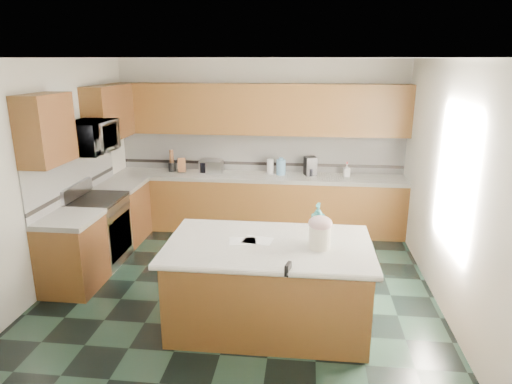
# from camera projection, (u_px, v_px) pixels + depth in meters

# --- Properties ---
(floor) EXTENTS (4.60, 4.60, 0.00)m
(floor) POSITION_uv_depth(u_px,v_px,m) (241.00, 287.00, 5.60)
(floor) COLOR #192C23
(floor) RESTS_ON ground
(ceiling) EXTENTS (4.60, 4.60, 0.00)m
(ceiling) POSITION_uv_depth(u_px,v_px,m) (238.00, 58.00, 4.84)
(ceiling) COLOR white
(ceiling) RESTS_ON ground
(wall_back) EXTENTS (4.60, 0.04, 2.70)m
(wall_back) POSITION_uv_depth(u_px,v_px,m) (261.00, 145.00, 7.43)
(wall_back) COLOR white
(wall_back) RESTS_ON ground
(wall_front) EXTENTS (4.60, 0.04, 2.70)m
(wall_front) POSITION_uv_depth(u_px,v_px,m) (188.00, 271.00, 3.01)
(wall_front) COLOR white
(wall_front) RESTS_ON ground
(wall_left) EXTENTS (0.04, 4.60, 2.70)m
(wall_left) POSITION_uv_depth(u_px,v_px,m) (49.00, 175.00, 5.47)
(wall_left) COLOR white
(wall_left) RESTS_ON ground
(wall_right) EXTENTS (0.04, 4.60, 2.70)m
(wall_right) POSITION_uv_depth(u_px,v_px,m) (450.00, 187.00, 4.97)
(wall_right) COLOR white
(wall_right) RESTS_ON ground
(back_base_cab) EXTENTS (4.60, 0.60, 0.86)m
(back_base_cab) POSITION_uv_depth(u_px,v_px,m) (258.00, 204.00, 7.38)
(back_base_cab) COLOR #381E10
(back_base_cab) RESTS_ON ground
(back_countertop) EXTENTS (4.60, 0.64, 0.06)m
(back_countertop) POSITION_uv_depth(u_px,v_px,m) (258.00, 177.00, 7.25)
(back_countertop) COLOR white
(back_countertop) RESTS_ON back_base_cab
(back_upper_cab) EXTENTS (4.60, 0.33, 0.78)m
(back_upper_cab) POSITION_uv_depth(u_px,v_px,m) (259.00, 109.00, 7.09)
(back_upper_cab) COLOR #381E10
(back_upper_cab) RESTS_ON wall_back
(back_backsplash) EXTENTS (4.60, 0.02, 0.63)m
(back_backsplash) POSITION_uv_depth(u_px,v_px,m) (260.00, 152.00, 7.43)
(back_backsplash) COLOR silver
(back_backsplash) RESTS_ON back_countertop
(back_accent_band) EXTENTS (4.60, 0.01, 0.05)m
(back_accent_band) POSITION_uv_depth(u_px,v_px,m) (260.00, 164.00, 7.48)
(back_accent_band) COLOR black
(back_accent_band) RESTS_ON back_countertop
(left_base_cab_rear) EXTENTS (0.60, 0.82, 0.86)m
(left_base_cab_rear) POSITION_uv_depth(u_px,v_px,m) (123.00, 214.00, 6.92)
(left_base_cab_rear) COLOR #381E10
(left_base_cab_rear) RESTS_ON ground
(left_counter_rear) EXTENTS (0.64, 0.82, 0.06)m
(left_counter_rear) POSITION_uv_depth(u_px,v_px,m) (120.00, 185.00, 6.79)
(left_counter_rear) COLOR white
(left_counter_rear) RESTS_ON left_base_cab_rear
(left_base_cab_front) EXTENTS (0.60, 0.72, 0.86)m
(left_base_cab_front) POSITION_uv_depth(u_px,v_px,m) (73.00, 255.00, 5.47)
(left_base_cab_front) COLOR #381E10
(left_base_cab_front) RESTS_ON ground
(left_counter_front) EXTENTS (0.64, 0.72, 0.06)m
(left_counter_front) POSITION_uv_depth(u_px,v_px,m) (68.00, 219.00, 5.34)
(left_counter_front) COLOR white
(left_counter_front) RESTS_ON left_base_cab_front
(left_backsplash) EXTENTS (0.02, 2.30, 0.63)m
(left_backsplash) POSITION_uv_depth(u_px,v_px,m) (75.00, 174.00, 6.02)
(left_backsplash) COLOR silver
(left_backsplash) RESTS_ON wall_left
(left_accent_band) EXTENTS (0.01, 2.30, 0.05)m
(left_accent_band) POSITION_uv_depth(u_px,v_px,m) (77.00, 188.00, 6.08)
(left_accent_band) COLOR black
(left_accent_band) RESTS_ON wall_left
(left_upper_cab_rear) EXTENTS (0.33, 1.09, 0.78)m
(left_upper_cab_rear) POSITION_uv_depth(u_px,v_px,m) (109.00, 113.00, 6.64)
(left_upper_cab_rear) COLOR #381E10
(left_upper_cab_rear) RESTS_ON wall_left
(left_upper_cab_front) EXTENTS (0.33, 0.72, 0.78)m
(left_upper_cab_front) POSITION_uv_depth(u_px,v_px,m) (46.00, 129.00, 5.06)
(left_upper_cab_front) COLOR #381E10
(left_upper_cab_front) RESTS_ON wall_left
(range_body) EXTENTS (0.60, 0.76, 0.88)m
(range_body) POSITION_uv_depth(u_px,v_px,m) (100.00, 232.00, 6.17)
(range_body) COLOR #B7B7BC
(range_body) RESTS_ON ground
(range_oven_door) EXTENTS (0.02, 0.68, 0.55)m
(range_oven_door) POSITION_uv_depth(u_px,v_px,m) (120.00, 236.00, 6.15)
(range_oven_door) COLOR black
(range_oven_door) RESTS_ON range_body
(range_cooktop) EXTENTS (0.62, 0.78, 0.04)m
(range_cooktop) POSITION_uv_depth(u_px,v_px,m) (96.00, 200.00, 6.04)
(range_cooktop) COLOR black
(range_cooktop) RESTS_ON range_body
(range_handle) EXTENTS (0.02, 0.66, 0.02)m
(range_handle) POSITION_uv_depth(u_px,v_px,m) (120.00, 209.00, 6.04)
(range_handle) COLOR #B7B7BC
(range_handle) RESTS_ON range_body
(range_backguard) EXTENTS (0.06, 0.76, 0.18)m
(range_backguard) POSITION_uv_depth(u_px,v_px,m) (77.00, 190.00, 6.03)
(range_backguard) COLOR #B7B7BC
(range_backguard) RESTS_ON range_body
(microwave) EXTENTS (0.50, 0.73, 0.41)m
(microwave) POSITION_uv_depth(u_px,v_px,m) (90.00, 137.00, 5.80)
(microwave) COLOR #B7B7BC
(microwave) RESTS_ON wall_left
(island_base) EXTENTS (1.96, 1.13, 0.86)m
(island_base) POSITION_uv_depth(u_px,v_px,m) (269.00, 287.00, 4.71)
(island_base) COLOR #381E10
(island_base) RESTS_ON ground
(island_top) EXTENTS (2.06, 1.23, 0.06)m
(island_top) POSITION_uv_depth(u_px,v_px,m) (269.00, 246.00, 4.58)
(island_top) COLOR white
(island_top) RESTS_ON island_base
(island_bullnose) EXTENTS (2.06, 0.07, 0.06)m
(island_bullnose) POSITION_uv_depth(u_px,v_px,m) (263.00, 273.00, 4.00)
(island_bullnose) COLOR white
(island_bullnose) RESTS_ON island_base
(treat_jar) EXTENTS (0.23, 0.23, 0.22)m
(treat_jar) POSITION_uv_depth(u_px,v_px,m) (320.00, 237.00, 4.41)
(treat_jar) COLOR silver
(treat_jar) RESTS_ON island_top
(treat_jar_lid) EXTENTS (0.23, 0.23, 0.14)m
(treat_jar_lid) POSITION_uv_depth(u_px,v_px,m) (320.00, 223.00, 4.37)
(treat_jar_lid) COLOR beige
(treat_jar_lid) RESTS_ON treat_jar
(treat_jar_knob) EXTENTS (0.08, 0.03, 0.03)m
(treat_jar_knob) POSITION_uv_depth(u_px,v_px,m) (321.00, 218.00, 4.36)
(treat_jar_knob) COLOR tan
(treat_jar_knob) RESTS_ON treat_jar_lid
(treat_jar_knob_end_l) EXTENTS (0.04, 0.04, 0.04)m
(treat_jar_knob_end_l) POSITION_uv_depth(u_px,v_px,m) (316.00, 218.00, 4.36)
(treat_jar_knob_end_l) COLOR tan
(treat_jar_knob_end_l) RESTS_ON treat_jar_lid
(treat_jar_knob_end_r) EXTENTS (0.04, 0.04, 0.04)m
(treat_jar_knob_end_r) POSITION_uv_depth(u_px,v_px,m) (325.00, 219.00, 4.35)
(treat_jar_knob_end_r) COLOR tan
(treat_jar_knob_end_r) RESTS_ON treat_jar_lid
(soap_bottle_island) EXTENTS (0.19, 0.20, 0.42)m
(soap_bottle_island) POSITION_uv_depth(u_px,v_px,m) (318.00, 224.00, 4.50)
(soap_bottle_island) COLOR teal
(soap_bottle_island) RESTS_ON island_top
(paper_sheet_a) EXTENTS (0.32, 0.27, 0.00)m
(paper_sheet_a) POSITION_uv_depth(u_px,v_px,m) (258.00, 240.00, 4.63)
(paper_sheet_a) COLOR white
(paper_sheet_a) RESTS_ON island_top
(paper_sheet_b) EXTENTS (0.30, 0.24, 0.00)m
(paper_sheet_b) POSITION_uv_depth(u_px,v_px,m) (243.00, 241.00, 4.61)
(paper_sheet_b) COLOR white
(paper_sheet_b) RESTS_ON island_top
(clamp_body) EXTENTS (0.06, 0.12, 0.10)m
(clamp_body) POSITION_uv_depth(u_px,v_px,m) (288.00, 269.00, 3.98)
(clamp_body) COLOR black
(clamp_body) RESTS_ON island_top
(clamp_handle) EXTENTS (0.02, 0.08, 0.02)m
(clamp_handle) POSITION_uv_depth(u_px,v_px,m) (288.00, 274.00, 3.92)
(clamp_handle) COLOR black
(clamp_handle) RESTS_ON island_top
(knife_block) EXTENTS (0.16, 0.19, 0.25)m
(knife_block) POSITION_uv_depth(u_px,v_px,m) (182.00, 165.00, 7.40)
(knife_block) COLOR #472814
(knife_block) RESTS_ON back_countertop
(utensil_crock) EXTENTS (0.11, 0.11, 0.14)m
(utensil_crock) POSITION_uv_depth(u_px,v_px,m) (172.00, 167.00, 7.46)
(utensil_crock) COLOR black
(utensil_crock) RESTS_ON back_countertop
(utensil_bundle) EXTENTS (0.07, 0.07, 0.21)m
(utensil_bundle) POSITION_uv_depth(u_px,v_px,m) (172.00, 156.00, 7.41)
(utensil_bundle) COLOR #472814
(utensil_bundle) RESTS_ON utensil_crock
(toaster_oven) EXTENTS (0.36, 0.25, 0.21)m
(toaster_oven) POSITION_uv_depth(u_px,v_px,m) (211.00, 167.00, 7.35)
(toaster_oven) COLOR #B7B7BC
(toaster_oven) RESTS_ON back_countertop
(toaster_oven_door) EXTENTS (0.32, 0.01, 0.17)m
(toaster_oven_door) POSITION_uv_depth(u_px,v_px,m) (210.00, 168.00, 7.24)
(toaster_oven_door) COLOR black
(toaster_oven_door) RESTS_ON toaster_oven
(paper_towel) EXTENTS (0.11, 0.11, 0.24)m
(paper_towel) POSITION_uv_depth(u_px,v_px,m) (270.00, 166.00, 7.29)
(paper_towel) COLOR white
(paper_towel) RESTS_ON back_countertop
(paper_towel_base) EXTENTS (0.16, 0.16, 0.01)m
(paper_towel_base) POSITION_uv_depth(u_px,v_px,m) (270.00, 173.00, 7.32)
(paper_towel_base) COLOR #B7B7BC
(paper_towel_base) RESTS_ON back_countertop
(water_jug) EXTENTS (0.15, 0.15, 0.24)m
(water_jug) POSITION_uv_depth(u_px,v_px,m) (281.00, 167.00, 7.23)
(water_jug) COLOR #69A0CC
(water_jug) RESTS_ON back_countertop
(water_jug_neck) EXTENTS (0.07, 0.07, 0.03)m
(water_jug_neck) POSITION_uv_depth(u_px,v_px,m) (281.00, 159.00, 7.19)
(water_jug_neck) COLOR #69A0CC
(water_jug_neck) RESTS_ON water_jug
(coffee_maker) EXTENTS (0.22, 0.23, 0.29)m
(coffee_maker) POSITION_uv_depth(u_px,v_px,m) (310.00, 166.00, 7.19)
(coffee_maker) COLOR black
(coffee_maker) RESTS_ON back_countertop
(coffee_carafe) EXTENTS (0.12, 0.12, 0.12)m
(coffee_carafe) POSITION_uv_depth(u_px,v_px,m) (310.00, 172.00, 7.18)
(coffee_carafe) COLOR black
(coffee_carafe) RESTS_ON back_countertop
(soap_bottle_back) EXTENTS (0.11, 0.11, 0.20)m
(soap_bottle_back) POSITION_uv_depth(u_px,v_px,m) (347.00, 170.00, 7.11)
(soap_bottle_back) COLOR white
(soap_bottle_back) RESTS_ON back_countertop
(soap_back_cap) EXTENTS (0.02, 0.02, 0.03)m
(soap_back_cap) POSITION_uv_depth(u_px,v_px,m) (347.00, 163.00, 7.08)
(soap_back_cap) COLOR red
(soap_back_cap) RESTS_ON soap_bottle_back
(window_light_proxy) EXTENTS (0.02, 1.40, 1.10)m
(window_light_proxy) POSITION_uv_depth(u_px,v_px,m) (454.00, 178.00, 4.74)
(window_light_proxy) COLOR white
(window_light_proxy) RESTS_ON wall_right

